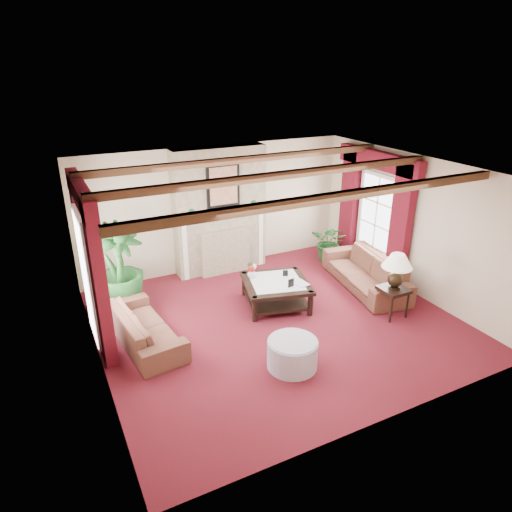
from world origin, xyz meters
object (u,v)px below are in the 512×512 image
side_table (392,302)px  sofa_left (144,321)px  coffee_table (276,293)px  ottoman (292,354)px  sofa_right (366,267)px  potted_palm (121,285)px

side_table → sofa_left: bearing=164.8°
coffee_table → side_table: size_ratio=2.14×
ottoman → coffee_table: bearing=68.5°
ottoman → side_table: bearing=12.0°
coffee_table → sofa_right: bearing=10.8°
sofa_left → potted_palm: size_ratio=1.10×
sofa_right → ottoman: sofa_right is taller
sofa_left → coffee_table: (2.54, 0.14, -0.14)m
ottoman → potted_palm: bearing=122.6°
sofa_right → side_table: (-0.31, -1.15, -0.16)m
sofa_left → ottoman: sofa_left is taller
sofa_left → coffee_table: size_ratio=1.70×
side_table → ottoman: size_ratio=0.72×
sofa_right → ottoman: 3.19m
sofa_left → ottoman: (1.83, -1.66, -0.16)m
sofa_left → coffee_table: bearing=-93.3°
sofa_right → coffee_table: sofa_right is taller
sofa_right → potted_palm: 4.83m
sofa_left → ottoman: bearing=-138.7°
potted_palm → coffee_table: size_ratio=1.54×
potted_palm → side_table: potted_palm is taller
sofa_right → potted_palm: potted_palm is taller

